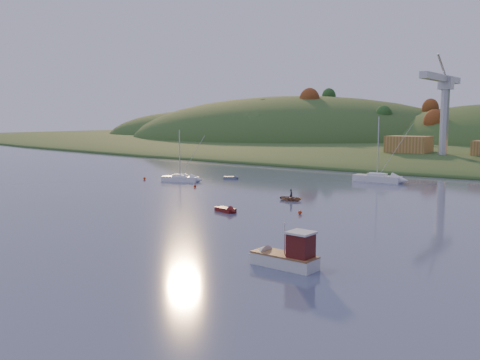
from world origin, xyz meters
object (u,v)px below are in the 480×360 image
Objects in this scene: sailboat_near at (180,178)px; fishing_boat at (280,255)px; canoe at (291,198)px; sailboat_far at (377,178)px; grey_dinghy at (233,178)px; red_tender at (229,210)px.

fishing_boat is at bearing -58.07° from sailboat_near.
fishing_boat is 35.62m from canoe.
sailboat_far is 28.11m from grey_dinghy.
sailboat_far is at bearing 2.23° from grey_dinghy.
grey_dinghy is (-23.67, 16.63, -0.11)m from canoe.
fishing_boat is 62.44m from sailboat_far.
grey_dinghy is at bearing 140.71° from red_tender.
sailboat_far is at bearing -9.66° from canoe.
fishing_boat is at bearing -157.12° from canoe.
canoe is 28.93m from grey_dinghy.
sailboat_far is at bearing 16.60° from sailboat_near.
sailboat_far is at bearing -72.57° from fishing_boat.
canoe is (29.44, -7.18, -0.31)m from sailboat_near.
red_tender is (28.18, -20.79, -0.40)m from sailboat_near.
sailboat_near is 0.80× the size of sailboat_far.
fishing_boat reaches higher than red_tender.
sailboat_near is 30.30m from canoe.
canoe is 0.88× the size of red_tender.
sailboat_near reaches higher than fishing_boat.
grey_dinghy reaches higher than canoe.
sailboat_far reaches higher than grey_dinghy.
red_tender reaches higher than canoe.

